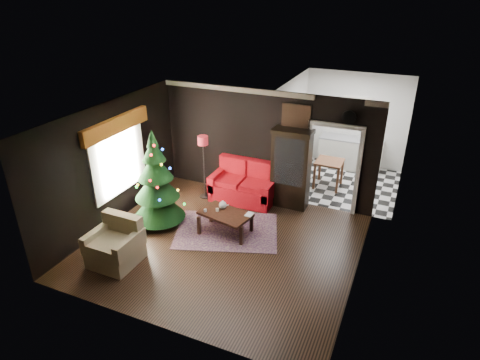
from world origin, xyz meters
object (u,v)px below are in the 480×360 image
at_px(armchair, 114,243).
at_px(coffee_table, 225,223).
at_px(loveseat, 244,182).
at_px(floor_lamp, 204,167).
at_px(wall_clock, 349,117).
at_px(christmas_tree, 156,182).
at_px(teapot, 223,205).
at_px(kitchen_table, 328,174).
at_px(curio_cabinet, 291,170).

height_order(armchair, coffee_table, armchair).
xyz_separation_m(loveseat, armchair, (-1.31, -3.43, -0.04)).
distance_m(floor_lamp, armchair, 3.23).
relative_size(coffee_table, wall_clock, 3.46).
relative_size(christmas_tree, teapot, 11.46).
relative_size(wall_clock, kitchen_table, 0.43).
relative_size(christmas_tree, wall_clock, 7.14).
distance_m(armchair, coffee_table, 2.41).
height_order(teapot, wall_clock, wall_clock).
height_order(armchair, kitchen_table, armchair).
distance_m(teapot, kitchen_table, 3.53).
bearing_deg(curio_cabinet, christmas_tree, -141.31).
distance_m(armchair, teapot, 2.45).
distance_m(floor_lamp, wall_clock, 3.74).
bearing_deg(christmas_tree, loveseat, 52.76).
bearing_deg(loveseat, wall_clock, 9.66).
bearing_deg(loveseat, curio_cabinet, 10.83).
relative_size(curio_cabinet, coffee_table, 1.72).
bearing_deg(christmas_tree, wall_clock, 30.56).
bearing_deg(christmas_tree, teapot, 13.74).
distance_m(christmas_tree, teapot, 1.57).
bearing_deg(armchair, christmas_tree, 92.56).
xyz_separation_m(loveseat, wall_clock, (2.35, 0.40, 1.88)).
distance_m(floor_lamp, christmas_tree, 1.61).
xyz_separation_m(curio_cabinet, wall_clock, (1.20, 0.18, 1.43)).
bearing_deg(christmas_tree, curio_cabinet, 38.69).
height_order(floor_lamp, coffee_table, floor_lamp).
bearing_deg(loveseat, christmas_tree, -127.24).
height_order(armchair, teapot, armchair).
height_order(loveseat, curio_cabinet, curio_cabinet).
distance_m(loveseat, floor_lamp, 1.08).
bearing_deg(coffee_table, curio_cabinet, 63.35).
bearing_deg(wall_clock, teapot, -140.79).
bearing_deg(coffee_table, wall_clock, 43.36).
distance_m(coffee_table, teapot, 0.40).
bearing_deg(teapot, christmas_tree, -166.26).
xyz_separation_m(curio_cabinet, teapot, (-1.05, -1.65, -0.35)).
height_order(loveseat, armchair, loveseat).
relative_size(loveseat, christmas_tree, 0.74).
height_order(coffee_table, wall_clock, wall_clock).
xyz_separation_m(teapot, wall_clock, (2.25, 1.83, 1.78)).
relative_size(coffee_table, teapot, 5.55).
bearing_deg(kitchen_table, loveseat, -137.49).
xyz_separation_m(curio_cabinet, floor_lamp, (-2.15, -0.46, -0.12)).
relative_size(loveseat, wall_clock, 5.31).
xyz_separation_m(floor_lamp, christmas_tree, (-0.36, -1.56, 0.22)).
height_order(curio_cabinet, christmas_tree, christmas_tree).
bearing_deg(christmas_tree, armchair, -88.06).
xyz_separation_m(floor_lamp, coffee_table, (1.24, -1.36, -0.57)).
height_order(loveseat, christmas_tree, christmas_tree).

